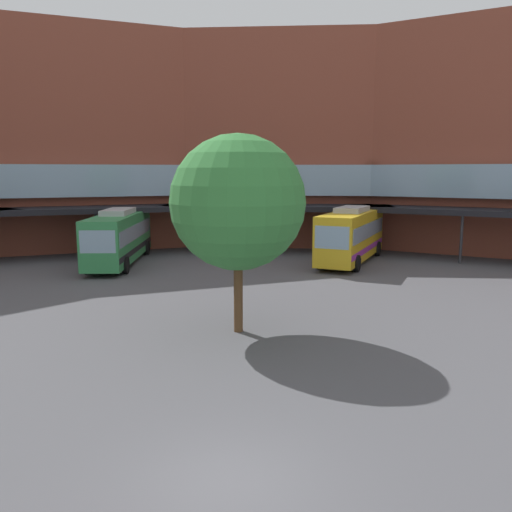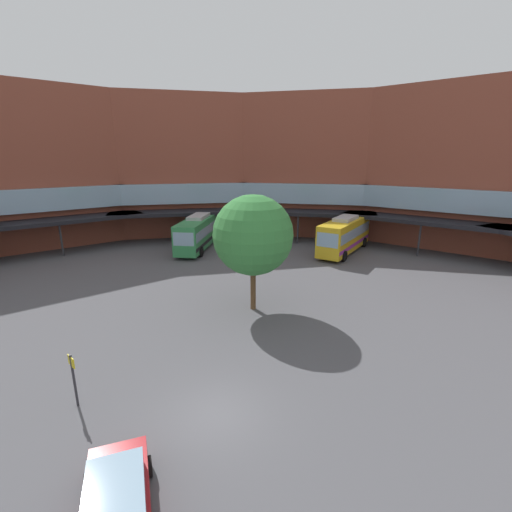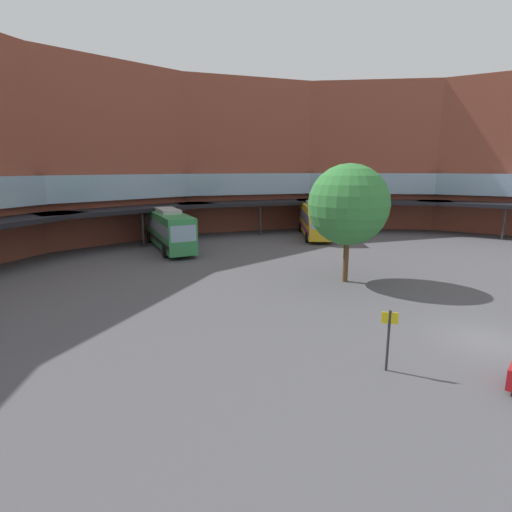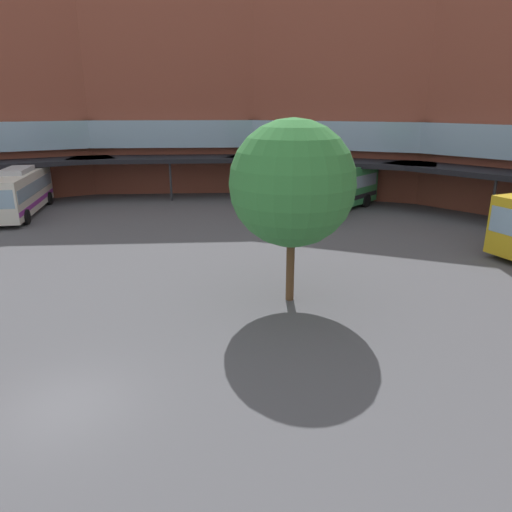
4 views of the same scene
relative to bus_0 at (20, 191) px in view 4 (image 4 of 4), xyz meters
name	(u,v)px [view 4 (image 4 of 4)]	position (x,y,z in m)	size (l,w,h in m)	color
ground_plane	(63,407)	(24.68, -13.42, -1.84)	(124.22, 124.22, 0.00)	#515156
station_building	(359,103)	(24.68, 7.28, 6.59)	(80.64, 49.37, 17.73)	brown
bus_0	(20,191)	(0.00, 0.00, 0.00)	(9.14, 9.22, 3.65)	silver
bus_2	(330,189)	(19.83, 14.25, 0.09)	(3.79, 11.55, 3.82)	#338C4C
plaza_tree	(292,184)	(26.14, -2.91, 3.35)	(5.32, 5.32, 7.86)	brown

